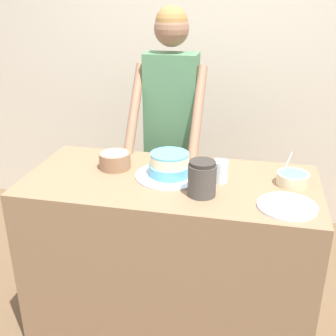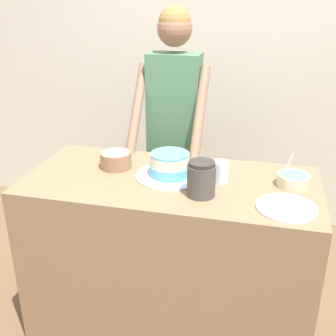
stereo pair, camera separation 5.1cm
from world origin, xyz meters
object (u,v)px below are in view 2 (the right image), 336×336
frosting_bowl_blue (293,180)px  ceramic_plate (286,208)px  cake (170,167)px  stoneware_jar (201,179)px  drinking_glass (220,172)px  person_baker (174,113)px  frosting_bowl_pink (116,159)px

frosting_bowl_blue → ceramic_plate: (-0.03, -0.25, -0.03)m
frosting_bowl_blue → ceramic_plate: 0.26m
cake → stoneware_jar: bearing=-42.5°
cake → drinking_glass: size_ratio=3.20×
person_baker → cake: (0.12, -0.60, -0.12)m
frosting_bowl_blue → drinking_glass: size_ratio=1.42×
frosting_bowl_blue → drinking_glass: bearing=-173.7°
ceramic_plate → stoneware_jar: stoneware_jar is taller
person_baker → frosting_bowl_blue: person_baker is taller
frosting_bowl_pink → cake: bearing=-8.4°
person_baker → frosting_bowl_pink: person_baker is taller
stoneware_jar → cake: bearing=137.5°
frosting_bowl_pink → drinking_glass: size_ratio=1.52×
person_baker → drinking_glass: bearing=-57.7°
ceramic_plate → stoneware_jar: size_ratio=1.57×
frosting_bowl_pink → frosting_bowl_blue: size_ratio=1.07×
cake → frosting_bowl_blue: frosting_bowl_blue is taller
person_baker → drinking_glass: 0.72m
frosting_bowl_blue → stoneware_jar: 0.48m
stoneware_jar → frosting_bowl_blue: bearing=26.0°
cake → drinking_glass: bearing=-1.7°
person_baker → frosting_bowl_blue: 0.94m
cake → ceramic_plate: cake is taller
ceramic_plate → stoneware_jar: bearing=173.8°
cake → drinking_glass: (0.26, -0.01, 0.00)m
cake → frosting_bowl_blue: 0.62m
drinking_glass → ceramic_plate: 0.39m
cake → drinking_glass: 0.26m
cake → frosting_bowl_pink: bearing=171.6°
cake → frosting_bowl_pink: 0.32m
frosting_bowl_blue → frosting_bowl_pink: bearing=179.1°
drinking_glass → stoneware_jar: 0.18m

